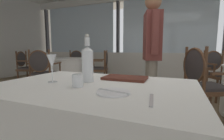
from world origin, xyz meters
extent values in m
plane|color=#756047|center=(0.00, 0.00, 0.00)|extent=(13.15, 13.15, 0.00)
cube|color=silver|center=(0.00, 3.42, 0.42)|extent=(10.12, 0.12, 0.85)
cube|color=silver|center=(-3.17, 3.44, 1.71)|extent=(2.79, 0.02, 1.73)
cube|color=#333338|center=(-4.76, 3.42, 1.71)|extent=(0.08, 0.14, 1.73)
cube|color=silver|center=(0.00, 3.44, 1.71)|extent=(2.79, 0.02, 1.73)
cube|color=#333338|center=(-1.59, 3.42, 1.71)|extent=(0.08, 0.14, 1.73)
cube|color=white|center=(-0.10, -1.09, 0.72)|extent=(1.32, 0.91, 0.02)
cube|color=white|center=(-0.10, -1.09, 0.36)|extent=(1.28, 0.88, 0.71)
cylinder|color=white|center=(0.10, -1.25, 0.74)|extent=(0.18, 0.18, 0.01)
cube|color=silver|center=(0.10, -1.25, 0.74)|extent=(0.19, 0.06, 0.00)
cube|color=silver|center=(0.31, -1.29, 0.74)|extent=(0.04, 0.19, 0.00)
cylinder|color=white|center=(-0.18, -1.03, 0.85)|extent=(0.08, 0.08, 0.22)
cone|color=white|center=(-0.18, -1.03, 0.97)|extent=(0.08, 0.08, 0.03)
cylinder|color=white|center=(-0.18, -1.03, 1.02)|extent=(0.04, 0.04, 0.06)
sphere|color=silver|center=(-0.18, -1.03, 1.06)|extent=(0.03, 0.03, 0.03)
cylinder|color=white|center=(-0.41, -1.14, 0.74)|extent=(0.06, 0.06, 0.00)
cylinder|color=white|center=(-0.41, -1.14, 0.79)|extent=(0.01, 0.01, 0.10)
cone|color=white|center=(-0.41, -1.14, 0.88)|extent=(0.07, 0.07, 0.10)
cylinder|color=white|center=(-0.16, -1.19, 0.77)|extent=(0.07, 0.07, 0.08)
cube|color=#512319|center=(0.04, -0.83, 0.74)|extent=(0.33, 0.21, 0.02)
cube|color=brown|center=(1.16, 1.59, 0.45)|extent=(0.62, 0.62, 0.05)
cube|color=#383333|center=(1.16, 1.59, 0.49)|extent=(0.57, 0.57, 0.04)
cylinder|color=brown|center=(1.08, 1.32, 0.21)|extent=(0.04, 0.04, 0.43)
cylinder|color=brown|center=(1.24, 1.86, 0.21)|extent=(0.04, 0.04, 0.43)
cylinder|color=brown|center=(0.89, 1.67, 0.21)|extent=(0.04, 0.04, 0.43)
cylinder|color=brown|center=(1.24, 1.86, 0.71)|extent=(0.04, 0.04, 0.47)
cylinder|color=brown|center=(0.89, 1.67, 0.71)|extent=(0.04, 0.04, 0.47)
ellipsoid|color=#383333|center=(1.06, 1.78, 0.73)|extent=(0.37, 0.23, 0.39)
torus|color=brown|center=(1.06, 1.78, 0.73)|extent=(0.37, 0.22, 0.41)
cube|color=brown|center=(0.95, 1.45, 0.70)|extent=(0.21, 0.34, 0.03)
cylinder|color=brown|center=(1.02, 1.33, 0.59)|extent=(0.03, 0.03, 0.22)
cube|color=brown|center=(0.79, 0.35, 0.45)|extent=(0.62, 0.62, 0.05)
cube|color=#383333|center=(0.79, 0.35, 0.49)|extent=(0.57, 0.57, 0.04)
cylinder|color=brown|center=(0.87, 0.62, 0.21)|extent=(0.04, 0.04, 0.42)
cylinder|color=brown|center=(0.52, 0.43, 0.21)|extent=(0.04, 0.04, 0.42)
cylinder|color=brown|center=(0.71, 0.07, 0.21)|extent=(0.04, 0.04, 0.42)
cylinder|color=brown|center=(0.52, 0.43, 0.74)|extent=(0.04, 0.04, 0.53)
cylinder|color=brown|center=(0.71, 0.07, 0.74)|extent=(0.04, 0.04, 0.53)
ellipsoid|color=#383333|center=(0.60, 0.24, 0.76)|extent=(0.23, 0.37, 0.44)
torus|color=brown|center=(0.60, 0.24, 0.76)|extent=(0.24, 0.41, 0.45)
cube|color=brown|center=(0.69, 0.57, 0.69)|extent=(0.34, 0.21, 0.03)
cylinder|color=brown|center=(0.81, 0.64, 0.58)|extent=(0.03, 0.03, 0.22)
cylinder|color=white|center=(-2.37, 1.40, 0.72)|extent=(1.18, 1.18, 0.02)
cylinder|color=white|center=(-2.37, 1.40, 0.36)|extent=(1.14, 1.14, 0.71)
cube|color=brown|center=(-3.26, 1.13, 0.43)|extent=(0.57, 0.57, 0.05)
cube|color=#383333|center=(-3.26, 1.13, 0.47)|extent=(0.53, 0.53, 0.04)
cylinder|color=brown|center=(-3.13, 1.38, 0.20)|extent=(0.04, 0.04, 0.40)
cylinder|color=brown|center=(-3.01, 1.00, 0.20)|extent=(0.04, 0.04, 0.40)
cylinder|color=brown|center=(-3.51, 1.27, 0.20)|extent=(0.04, 0.04, 0.40)
cylinder|color=brown|center=(-3.40, 0.89, 0.20)|extent=(0.04, 0.04, 0.40)
cylinder|color=brown|center=(-3.51, 1.27, 0.68)|extent=(0.04, 0.04, 0.46)
cylinder|color=brown|center=(-3.40, 0.89, 0.68)|extent=(0.04, 0.04, 0.46)
ellipsoid|color=#383333|center=(-3.47, 1.07, 0.71)|extent=(0.16, 0.39, 0.39)
torus|color=brown|center=(-3.47, 1.07, 0.71)|extent=(0.15, 0.40, 0.40)
cube|color=brown|center=(-3.31, 1.38, 0.67)|extent=(0.36, 0.14, 0.03)
cylinder|color=brown|center=(-3.18, 1.42, 0.56)|extent=(0.03, 0.03, 0.22)
cube|color=brown|center=(-3.17, 0.90, 0.67)|extent=(0.36, 0.14, 0.03)
cylinder|color=brown|center=(-3.04, 0.94, 0.56)|extent=(0.03, 0.03, 0.22)
cube|color=brown|center=(-2.10, 0.51, 0.44)|extent=(0.57, 0.57, 0.05)
cube|color=#383333|center=(-2.10, 0.51, 0.48)|extent=(0.53, 0.53, 0.04)
cylinder|color=brown|center=(-2.35, 0.65, 0.21)|extent=(0.04, 0.04, 0.41)
cylinder|color=brown|center=(-1.97, 0.76, 0.21)|extent=(0.04, 0.04, 0.41)
cylinder|color=brown|center=(-2.24, 0.26, 0.21)|extent=(0.04, 0.04, 0.41)
cylinder|color=brown|center=(-1.86, 0.38, 0.21)|extent=(0.04, 0.04, 0.41)
cylinder|color=brown|center=(-2.24, 0.26, 0.71)|extent=(0.04, 0.04, 0.50)
cylinder|color=brown|center=(-1.86, 0.38, 0.71)|extent=(0.04, 0.04, 0.50)
ellipsoid|color=#383333|center=(-2.04, 0.31, 0.74)|extent=(0.39, 0.16, 0.42)
torus|color=brown|center=(-2.04, 0.31, 0.74)|extent=(0.42, 0.15, 0.43)
cube|color=brown|center=(-2.35, 0.46, 0.68)|extent=(0.14, 0.36, 0.03)
cylinder|color=brown|center=(-2.39, 0.59, 0.57)|extent=(0.03, 0.03, 0.22)
cube|color=brown|center=(-1.87, 0.60, 0.68)|extent=(0.14, 0.36, 0.03)
cylinder|color=brown|center=(-1.91, 0.74, 0.57)|extent=(0.03, 0.03, 0.22)
cube|color=brown|center=(-1.48, 1.67, 0.44)|extent=(0.57, 0.57, 0.05)
cube|color=#383333|center=(-1.48, 1.67, 0.49)|extent=(0.53, 0.53, 0.04)
cylinder|color=brown|center=(-1.62, 1.42, 0.21)|extent=(0.04, 0.04, 0.42)
cylinder|color=brown|center=(-1.73, 1.80, 0.21)|extent=(0.04, 0.04, 0.42)
cylinder|color=brown|center=(-1.23, 1.54, 0.21)|extent=(0.04, 0.04, 0.42)
cylinder|color=brown|center=(-1.35, 1.92, 0.21)|extent=(0.04, 0.04, 0.42)
cylinder|color=brown|center=(-1.23, 1.54, 0.70)|extent=(0.04, 0.04, 0.47)
cylinder|color=brown|center=(-1.35, 1.92, 0.70)|extent=(0.04, 0.04, 0.47)
ellipsoid|color=#383333|center=(-1.28, 1.73, 0.73)|extent=(0.16, 0.39, 0.39)
torus|color=brown|center=(-1.28, 1.73, 0.73)|extent=(0.15, 0.40, 0.41)
cube|color=brown|center=(-1.43, 1.42, 0.69)|extent=(0.36, 0.14, 0.03)
cylinder|color=brown|center=(-1.56, 1.38, 0.58)|extent=(0.03, 0.03, 0.22)
cube|color=brown|center=(-1.57, 1.90, 0.69)|extent=(0.36, 0.14, 0.03)
cylinder|color=brown|center=(-1.71, 1.86, 0.58)|extent=(0.03, 0.03, 0.22)
cube|color=brown|center=(-2.64, 2.29, 0.45)|extent=(0.57, 0.57, 0.05)
cube|color=#383333|center=(-2.64, 2.29, 0.49)|extent=(0.53, 0.53, 0.04)
cylinder|color=brown|center=(-2.39, 2.16, 0.21)|extent=(0.04, 0.04, 0.43)
cylinder|color=brown|center=(-2.77, 2.04, 0.21)|extent=(0.04, 0.04, 0.43)
cylinder|color=brown|center=(-2.51, 2.54, 0.21)|extent=(0.04, 0.04, 0.43)
cylinder|color=brown|center=(-2.89, 2.43, 0.21)|extent=(0.04, 0.04, 0.43)
cylinder|color=brown|center=(-2.51, 2.54, 0.70)|extent=(0.04, 0.04, 0.46)
cylinder|color=brown|center=(-2.89, 2.43, 0.70)|extent=(0.04, 0.04, 0.46)
ellipsoid|color=#383333|center=(-2.70, 2.50, 0.73)|extent=(0.39, 0.16, 0.38)
torus|color=brown|center=(-2.70, 2.50, 0.73)|extent=(0.39, 0.14, 0.40)
cube|color=brown|center=(-2.39, 2.34, 0.70)|extent=(0.14, 0.36, 0.03)
cylinder|color=brown|center=(-2.35, 2.21, 0.59)|extent=(0.03, 0.03, 0.22)
cube|color=brown|center=(-2.87, 2.20, 0.70)|extent=(0.14, 0.36, 0.03)
cylinder|color=brown|center=(-2.83, 2.07, 0.59)|extent=(0.03, 0.03, 0.22)
cylinder|color=gray|center=(0.11, 0.12, 0.41)|extent=(0.13, 0.13, 0.82)
cylinder|color=gray|center=(0.05, 0.29, 0.41)|extent=(0.13, 0.13, 0.82)
cube|color=brown|center=(0.08, 0.20, 1.13)|extent=(0.30, 0.40, 0.62)
sphere|color=#9E7051|center=(0.08, 0.20, 1.58)|extent=(0.21, 0.21, 0.21)
cylinder|color=brown|center=(0.15, -0.01, 1.16)|extent=(0.09, 0.09, 0.53)
cylinder|color=brown|center=(0.01, 0.41, 1.16)|extent=(0.09, 0.09, 0.53)
camera|label=1|loc=(0.42, -2.04, 0.97)|focal=26.22mm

